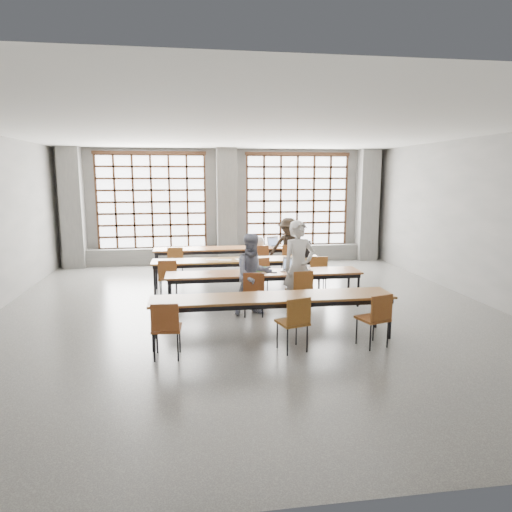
{
  "coord_description": "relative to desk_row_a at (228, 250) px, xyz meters",
  "views": [
    {
      "loc": [
        -1.16,
        -8.72,
        2.67
      ],
      "look_at": [
        0.19,
        0.4,
        1.05
      ],
      "focal_mm": 32.0,
      "sensor_mm": 36.0,
      "label": 1
    }
  ],
  "objects": [
    {
      "name": "column_mid",
      "position": [
        0.12,
        1.58,
        1.09
      ],
      "size": [
        0.6,
        0.55,
        3.5
      ],
      "primitive_type": "cube",
      "color": "#565653",
      "rests_on": "floor"
    },
    {
      "name": "chair_mid_right",
      "position": [
        1.87,
        -2.44,
        -0.13
      ],
      "size": [
        0.48,
        0.48,
        0.88
      ],
      "color": "brown",
      "rests_on": "floor"
    },
    {
      "name": "phone",
      "position": [
        0.65,
        -3.44,
        0.07
      ],
      "size": [
        0.14,
        0.08,
        0.01
      ],
      "primitive_type": "cube",
      "rotation": [
        0.0,
        0.0,
        -0.19
      ],
      "color": "black",
      "rests_on": "desk_row_c"
    },
    {
      "name": "plastic_bag",
      "position": [
        0.9,
        0.05,
        0.21
      ],
      "size": [
        0.32,
        0.3,
        0.29
      ],
      "primitive_type": "ellipsoid",
      "rotation": [
        0.0,
        0.0,
        0.43
      ],
      "color": "silver",
      "rests_on": "desk_row_a"
    },
    {
      "name": "desk_row_c",
      "position": [
        0.47,
        -3.34,
        0.0
      ],
      "size": [
        4.0,
        0.7,
        0.73
      ],
      "color": "brown",
      "rests_on": "floor"
    },
    {
      "name": "chair_front_right",
      "position": [
        1.08,
        -3.97,
        -0.13
      ],
      "size": [
        0.49,
        0.49,
        0.88
      ],
      "color": "brown",
      "rests_on": "floor"
    },
    {
      "name": "chair_mid_centre",
      "position": [
        0.5,
        -2.43,
        -0.13
      ],
      "size": [
        0.51,
        0.51,
        0.88
      ],
      "color": "brown",
      "rests_on": "floor"
    },
    {
      "name": "sill_ledge",
      "position": [
        0.12,
        1.66,
        -0.41
      ],
      "size": [
        9.8,
        0.35,
        0.5
      ],
      "primitive_type": "cube",
      "color": "#565653",
      "rests_on": "floor"
    },
    {
      "name": "desk_row_d",
      "position": [
        0.3,
        -5.24,
        0.0
      ],
      "size": [
        4.0,
        0.7,
        0.73
      ],
      "color": "brown",
      "rests_on": "floor"
    },
    {
      "name": "desk_row_a",
      "position": [
        0.0,
        0.0,
        0.0
      ],
      "size": [
        4.0,
        0.7,
        0.73
      ],
      "color": "brown",
      "rests_on": "floor"
    },
    {
      "name": "chair_back_left",
      "position": [
        -1.4,
        -0.63,
        -0.13
      ],
      "size": [
        0.42,
        0.43,
        0.88
      ],
      "color": "brown",
      "rests_on": "floor"
    },
    {
      "name": "student_male",
      "position": [
        1.07,
        -3.84,
        0.25
      ],
      "size": [
        0.75,
        0.58,
        1.83
      ],
      "primitive_type": "imported",
      "rotation": [
        0.0,
        0.0,
        0.23
      ],
      "color": "silver",
      "rests_on": "floor"
    },
    {
      "name": "chair_near_left",
      "position": [
        -1.4,
        -5.87,
        -0.13
      ],
      "size": [
        0.45,
        0.45,
        0.88
      ],
      "color": "brown",
      "rests_on": "floor"
    },
    {
      "name": "red_pouch",
      "position": [
        -1.4,
        -5.79,
        -0.16
      ],
      "size": [
        0.21,
        0.1,
        0.06
      ],
      "primitive_type": "cube",
      "rotation": [
        0.0,
        0.0,
        0.08
      ],
      "color": "maroon",
      "rests_on": "chair_near_left"
    },
    {
      "name": "chair_near_mid",
      "position": [
        0.52,
        -5.86,
        -0.13
      ],
      "size": [
        0.52,
        0.52,
        0.88
      ],
      "color": "brown",
      "rests_on": "floor"
    },
    {
      "name": "mouse",
      "position": [
        1.42,
        -3.36,
        0.08
      ],
      "size": [
        0.11,
        0.09,
        0.04
      ],
      "primitive_type": "ellipsoid",
      "rotation": [
        0.0,
        0.0,
        0.26
      ],
      "color": "silver",
      "rests_on": "desk_row_c"
    },
    {
      "name": "paper_sheet_c",
      "position": [
        0.18,
        -1.81,
        0.07
      ],
      "size": [
        0.34,
        0.28,
        0.0
      ],
      "primitive_type": "cube",
      "rotation": [
        0.0,
        0.0,
        0.25
      ],
      "color": "white",
      "rests_on": "desk_row_b"
    },
    {
      "name": "student_back",
      "position": [
        1.6,
        -0.5,
        0.12
      ],
      "size": [
        1.15,
        0.88,
        1.57
      ],
      "primitive_type": "imported",
      "rotation": [
        0.0,
        0.0,
        -0.33
      ],
      "color": "black",
      "rests_on": "floor"
    },
    {
      "name": "wall_right",
      "position": [
        5.12,
        -3.64,
        1.09
      ],
      "size": [
        0.0,
        11.0,
        11.0
      ],
      "primitive_type": "plane",
      "rotation": [
        1.57,
        0.0,
        -1.57
      ],
      "color": "#5E5E5B",
      "rests_on": "floor"
    },
    {
      "name": "chair_back_mid",
      "position": [
        0.81,
        -0.63,
        -0.13
      ],
      "size": [
        0.47,
        0.48,
        0.88
      ],
      "color": "brown",
      "rests_on": "floor"
    },
    {
      "name": "paper_sheet_a",
      "position": [
        -0.52,
        -1.76,
        0.07
      ],
      "size": [
        0.31,
        0.23,
        0.0
      ],
      "primitive_type": "cube",
      "rotation": [
        0.0,
        0.0,
        -0.06
      ],
      "color": "silver",
      "rests_on": "desk_row_b"
    },
    {
      "name": "ceiling",
      "position": [
        0.12,
        -3.64,
        2.84
      ],
      "size": [
        11.0,
        11.0,
        0.0
      ],
      "primitive_type": "plane",
      "rotation": [
        3.14,
        0.0,
        0.0
      ],
      "color": "silver",
      "rests_on": "floor"
    },
    {
      "name": "floor",
      "position": [
        0.12,
        -3.64,
        -0.66
      ],
      "size": [
        11.0,
        11.0,
        0.0
      ],
      "primitive_type": "plane",
      "color": "#52524F",
      "rests_on": "ground"
    },
    {
      "name": "window_left",
      "position": [
        -2.13,
        1.78,
        1.24
      ],
      "size": [
        3.32,
        0.12,
        3.0
      ],
      "color": "white",
      "rests_on": "wall_back"
    },
    {
      "name": "paper_sheet_b",
      "position": [
        -0.22,
        -1.86,
        0.07
      ],
      "size": [
        0.34,
        0.27,
        0.0
      ],
      "primitive_type": "cube",
      "rotation": [
        0.0,
        0.0,
        -0.22
      ],
      "color": "silver",
      "rests_on": "desk_row_b"
    },
    {
      "name": "chair_back_right",
      "position": [
        1.59,
        -0.63,
        -0.13
      ],
      "size": [
        0.45,
        0.45,
        0.88
      ],
      "color": "brown",
      "rests_on": "floor"
    },
    {
      "name": "chair_near_right",
      "position": [
        1.82,
        -5.86,
        -0.13
      ],
      "size": [
        0.53,
        0.53,
        0.88
      ],
      "color": "maroon",
      "rests_on": "floor"
    },
    {
      "name": "desk_row_b",
      "position": [
        0.08,
        -1.81,
        0.0
      ],
      "size": [
        4.0,
        0.7,
        0.73
      ],
      "color": "brown",
      "rests_on": "floor"
    },
    {
      "name": "wall_back",
      "position": [
        0.12,
        1.86,
        1.09
      ],
      "size": [
        10.0,
        0.0,
        10.0
      ],
      "primitive_type": "plane",
      "rotation": [
        1.57,
        0.0,
        0.0
      ],
      "color": "#5E5E5B",
      "rests_on": "floor"
    },
    {
      "name": "laptop_back",
      "position": [
        1.33,
        0.11,
        0.13
      ],
      "size": [
        0.45,
        0.41,
        0.26
      ],
      "color": "#B2B2B7",
      "rests_on": "desk_row_a"
    },
    {
      "name": "green_box",
      "position": [
        0.42,
        -3.26,
        0.11
      ],
      "size": [
        0.26,
        0.12,
        0.09
      ],
      "primitive_type": "cube",
      "rotation": [
        0.0,
        0.0,
        -0.11
      ],
      "color": "#2C873F",
      "rests_on": "desk_row_c"
    },
    {
      "name": "window_right",
      "position": [
        2.37,
        1.78,
        1.24
      ],
      "size": [
        3.32,
        0.12,
        3.0
      ],
      "color": "white",
      "rests_on": "wall_back"
    },
    {
      "name": "wall_front",
      "position": [
        0.12,
        -9.14,
        1.09
      ],
      "size": [
        10.0,
        0.0,
        10.0
      ],
      "primitive_type": "plane",
      "rotation": [
        -1.57,
        0.0,
        0.0
      ],
      "color": "#5E5E5B",
      "rests_on": "floor"
    },
    {
      "name": "column_left",
      "position": [
        -4.38,
        1.58,
        1.09
      ],
      "size": [
        0.6,
        0.55,
        3.5
      ],
      "primitive_type": "cube",
      "color": "#565653",
      "rests_on": "floor"
    },
    {
      "name": "chair_mid_left",
      "position": [
        -1.52,
        -2.44,
        -0.13
      ],
      "size": [
        0.43,
        0.43,
        0.88
      ],
      "color": "brown",
      "rests_on": "floor"
    },
    {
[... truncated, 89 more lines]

